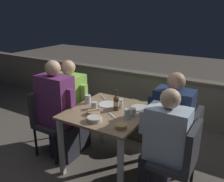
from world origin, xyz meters
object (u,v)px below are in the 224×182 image
Objects in this scene: person_green_blouse at (72,105)px; person_blue_shirt at (163,145)px; chair_left_far at (62,108)px; person_navy_jumper at (169,127)px; chair_left_near at (48,116)px; chair_right_far at (186,139)px; beer_bottle at (116,102)px; person_purple_stripe at (58,111)px; chair_right_near at (182,157)px.

person_green_blouse reaches higher than person_blue_shirt.
chair_left_far is 0.69× the size of person_navy_jumper.
chair_left_near is 1.56m from person_navy_jumper.
person_navy_jumper is (-0.19, -0.00, 0.10)m from chair_right_far.
beer_bottle reaches higher than chair_left_near.
chair_right_near is (1.57, -0.00, -0.12)m from person_purple_stripe.
person_navy_jumper is (-0.05, 0.34, 0.04)m from person_blue_shirt.
chair_right_near is at bearing -0.08° from person_purple_stripe.
person_navy_jumper is at bearing 98.37° from person_blue_shirt.
person_green_blouse is at bearing -178.73° from chair_right_far.
person_green_blouse is 0.79m from beer_bottle.
chair_left_near is 0.70× the size of person_green_blouse.
beer_bottle reaches higher than chair_right_near.
person_green_blouse is 1.63m from chair_right_near.
person_blue_shirt is at bearing -0.09° from person_purple_stripe.
chair_right_near is at bearing -0.07° from chair_left_near.
person_purple_stripe is at bearing 0.00° from chair_left_near.
chair_right_near is 1.00× the size of chair_right_far.
person_purple_stripe is 1.48× the size of chair_left_far.
chair_right_far is (1.52, 0.34, -0.12)m from person_purple_stripe.
person_green_blouse is 4.97× the size of beer_bottle.
beer_bottle is at bearing 166.22° from chair_right_near.
person_blue_shirt reaches higher than beer_bottle.
chair_left_far is at bearing 174.17° from beer_bottle.
chair_right_near is at bearing -13.78° from beer_bottle.
chair_left_far is 1.63m from person_blue_shirt.
person_navy_jumper is (1.33, 0.34, -0.02)m from person_purple_stripe.
person_green_blouse is at bearing 169.23° from chair_right_near.
chair_left_far is 1.82m from chair_right_near.
person_green_blouse is at bearing -178.55° from person_navy_jumper.
beer_bottle is (-0.60, -0.13, 0.21)m from person_navy_jumper.
chair_left_near is 0.30m from chair_left_far.
person_blue_shirt is at bearing -112.86° from chair_right_far.
chair_left_near is at bearing -119.04° from person_green_blouse.
person_green_blouse is 1.55m from chair_right_far.
chair_right_near is at bearing -54.12° from person_navy_jumper.
chair_left_near is 1.77m from chair_right_near.
chair_right_far is 0.86m from beer_bottle.
person_purple_stripe reaches higher than person_navy_jumper.
person_purple_stripe is (0.19, 0.00, 0.12)m from chair_left_near.
person_navy_jumper reaches higher than person_green_blouse.
chair_left_near is 1.75m from chair_right_far.
chair_left_near is 3.50× the size of beer_bottle.
beer_bottle is at bearing 12.59° from chair_left_near.
person_navy_jumper is (1.55, 0.03, 0.10)m from chair_left_far.
person_blue_shirt is (1.38, -0.00, -0.05)m from person_purple_stripe.
person_navy_jumper is (1.35, 0.03, 0.01)m from person_green_blouse.
chair_right_far is 0.69× the size of person_navy_jumper.
chair_left_far is at bearing 170.37° from chair_right_near.
person_purple_stripe reaches higher than chair_right_far.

